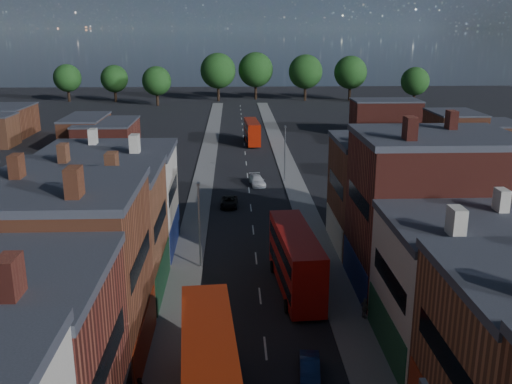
{
  "coord_description": "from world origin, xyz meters",
  "views": [
    {
      "loc": [
        -2.04,
        -18.68,
        21.2
      ],
      "look_at": [
        0.0,
        32.18,
        6.58
      ],
      "focal_mm": 40.0,
      "sensor_mm": 36.0,
      "label": 1
    }
  ],
  "objects": [
    {
      "name": "pavement_west",
      "position": [
        -6.5,
        50.0,
        0.06
      ],
      "size": [
        3.0,
        200.0,
        0.12
      ],
      "primitive_type": "cube",
      "color": "gray",
      "rests_on": "ground"
    },
    {
      "name": "pavement_east",
      "position": [
        6.5,
        50.0,
        0.06
      ],
      "size": [
        3.0,
        200.0,
        0.12
      ],
      "primitive_type": "cube",
      "color": "gray",
      "rests_on": "ground"
    },
    {
      "name": "lamp_post_2",
      "position": [
        -5.2,
        30.0,
        4.7
      ],
      "size": [
        0.25,
        0.7,
        8.12
      ],
      "color": "slate",
      "rests_on": "ground"
    },
    {
      "name": "lamp_post_3",
      "position": [
        5.2,
        60.0,
        4.7
      ],
      "size": [
        0.25,
        0.7,
        8.12
      ],
      "color": "slate",
      "rests_on": "ground"
    },
    {
      "name": "bus_0",
      "position": [
        -3.5,
        8.47,
        2.93
      ],
      "size": [
        3.93,
        12.78,
        5.44
      ],
      "rotation": [
        0.0,
        0.0,
        0.08
      ],
      "color": "#B42A0A",
      "rests_on": "ground"
    },
    {
      "name": "bus_1",
      "position": [
        3.01,
        25.0,
        2.79
      ],
      "size": [
        3.71,
        12.15,
        5.17
      ],
      "rotation": [
        0.0,
        0.0,
        0.08
      ],
      "color": "#B6100A",
      "rests_on": "ground"
    },
    {
      "name": "bus_2",
      "position": [
        1.5,
        88.41,
        2.38
      ],
      "size": [
        3.03,
        10.34,
        4.42
      ],
      "rotation": [
        0.0,
        0.0,
        0.06
      ],
      "color": "#9C1906",
      "rests_on": "ground"
    },
    {
      "name": "car_1",
      "position": [
        2.61,
        12.59,
        0.59
      ],
      "size": [
        1.6,
        3.69,
        1.18
      ],
      "primitive_type": "imported",
      "rotation": [
        0.0,
        0.0,
        -0.1
      ],
      "color": "navy",
      "rests_on": "ground"
    },
    {
      "name": "car_2",
      "position": [
        -2.68,
        48.65,
        0.61
      ],
      "size": [
        2.19,
        4.45,
        1.22
      ],
      "primitive_type": "imported",
      "rotation": [
        0.0,
        0.0,
        -0.04
      ],
      "color": "black",
      "rests_on": "ground"
    },
    {
      "name": "car_3",
      "position": [
        1.2,
        58.52,
        0.67
      ],
      "size": [
        2.47,
        4.84,
        1.34
      ],
      "primitive_type": "imported",
      "rotation": [
        0.0,
        0.0,
        0.13
      ],
      "color": "white",
      "rests_on": "ground"
    },
    {
      "name": "ped_3",
      "position": [
        7.7,
        19.75,
        0.94
      ],
      "size": [
        0.78,
        1.05,
        1.63
      ],
      "primitive_type": "imported",
      "rotation": [
        0.0,
        0.0,
        1.98
      ],
      "color": "#635F55",
      "rests_on": "pavement_east"
    }
  ]
}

